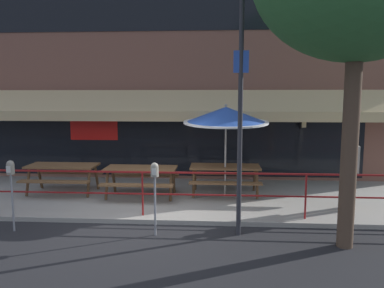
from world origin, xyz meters
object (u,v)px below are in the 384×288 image
object	(u,v)px
parking_meter_near	(11,174)
parking_meter_far	(155,177)
picnic_table_right	(225,172)
picnic_table_left	(63,171)
picnic_table_centre	(141,174)
street_sign_pole	(240,114)
pedestrian_walking	(352,167)
patio_umbrella_right	(226,116)

from	to	relation	value
parking_meter_near	parking_meter_far	xyz separation A→B (m)	(2.84, -0.05, 0.00)
parking_meter_far	parking_meter_near	bearing A→B (deg)	179.08
picnic_table_right	picnic_table_left	bearing A→B (deg)	-178.35
picnic_table_centre	street_sign_pole	size ratio (longest dim) A/B	0.39
parking_meter_far	street_sign_pole	world-z (taller)	street_sign_pole
picnic_table_right	pedestrian_walking	xyz separation A→B (m)	(2.84, -1.04, 0.35)
picnic_table_right	street_sign_pole	size ratio (longest dim) A/B	0.39
picnic_table_right	parking_meter_far	distance (m)	3.10
picnic_table_left	patio_umbrella_right	size ratio (longest dim) A/B	0.76
pedestrian_walking	picnic_table_left	bearing A→B (deg)	172.69
pedestrian_walking	street_sign_pole	xyz separation A→B (m)	(-2.63, -1.56, 1.28)
parking_meter_near	patio_umbrella_right	bearing A→B (deg)	30.80
pedestrian_walking	street_sign_pole	bearing A→B (deg)	-149.28
parking_meter_far	street_sign_pole	xyz separation A→B (m)	(1.60, 0.14, 1.19)
parking_meter_far	street_sign_pole	distance (m)	2.00
picnic_table_right	pedestrian_walking	world-z (taller)	pedestrian_walking
picnic_table_centre	parking_meter_far	distance (m)	2.53
parking_meter_far	picnic_table_left	bearing A→B (deg)	137.92
picnic_table_left	picnic_table_right	xyz separation A→B (m)	(4.29, 0.12, 0.00)
picnic_table_centre	picnic_table_right	size ratio (longest dim) A/B	1.00
picnic_table_right	parking_meter_near	size ratio (longest dim) A/B	1.27
picnic_table_left	patio_umbrella_right	bearing A→B (deg)	-0.64
picnic_table_left	street_sign_pole	world-z (taller)	street_sign_pole
parking_meter_near	parking_meter_far	bearing A→B (deg)	-0.92
picnic_table_left	picnic_table_centre	distance (m)	2.16
patio_umbrella_right	street_sign_pole	distance (m)	2.45
picnic_table_right	parking_meter_far	bearing A→B (deg)	-116.90
picnic_table_left	street_sign_pole	distance (m)	5.39
street_sign_pole	parking_meter_near	bearing A→B (deg)	-178.82
pedestrian_walking	parking_meter_near	size ratio (longest dim) A/B	1.20
picnic_table_right	patio_umbrella_right	xyz separation A→B (m)	(0.00, -0.17, 1.47)
picnic_table_right	picnic_table_centre	bearing A→B (deg)	-170.45
picnic_table_left	picnic_table_centre	bearing A→B (deg)	-6.31
picnic_table_right	parking_meter_near	xyz separation A→B (m)	(-4.23, -2.69, 0.44)
parking_meter_far	picnic_table_right	bearing A→B (deg)	63.10
patio_umbrella_right	parking_meter_near	distance (m)	5.03
picnic_table_centre	street_sign_pole	xyz separation A→B (m)	(2.35, -2.24, 1.63)
parking_meter_near	picnic_table_centre	bearing A→B (deg)	48.17
picnic_table_left	pedestrian_walking	xyz separation A→B (m)	(7.13, -0.91, 0.35)
pedestrian_walking	parking_meter_near	world-z (taller)	pedestrian_walking
picnic_table_left	picnic_table_centre	size ratio (longest dim) A/B	1.00
patio_umbrella_right	pedestrian_walking	size ratio (longest dim) A/B	1.39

